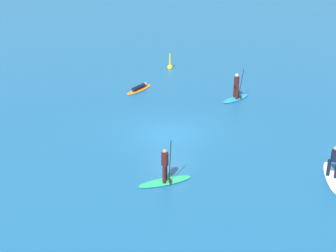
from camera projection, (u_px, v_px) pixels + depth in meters
ground_plane at (168, 134)px, 28.62m from camera, size 120.00×120.00×0.00m
surfer_on_blue_board at (236, 92)px, 33.80m from camera, size 1.91×2.55×2.25m
surfer_on_white_board at (332, 171)px, 23.66m from camera, size 1.00×3.31×1.71m
surfer_on_orange_board at (139, 88)px, 35.73m from camera, size 1.47×2.80×0.37m
surfer_on_green_board at (165, 174)px, 23.26m from camera, size 2.55×2.18×2.36m
marker_buoy at (170, 66)px, 40.61m from camera, size 0.45×0.45×1.39m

